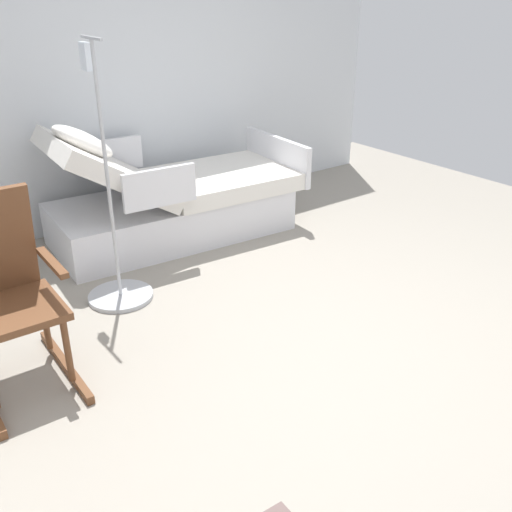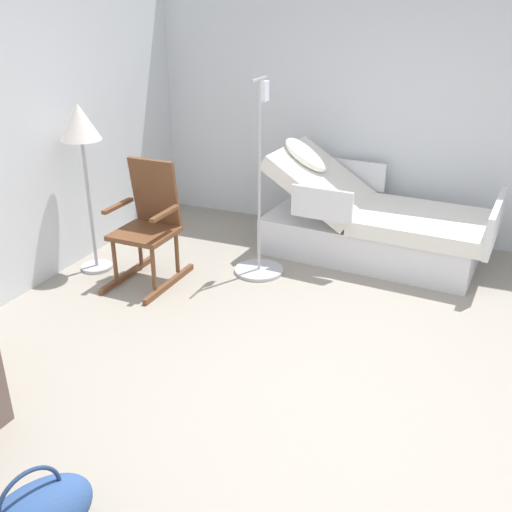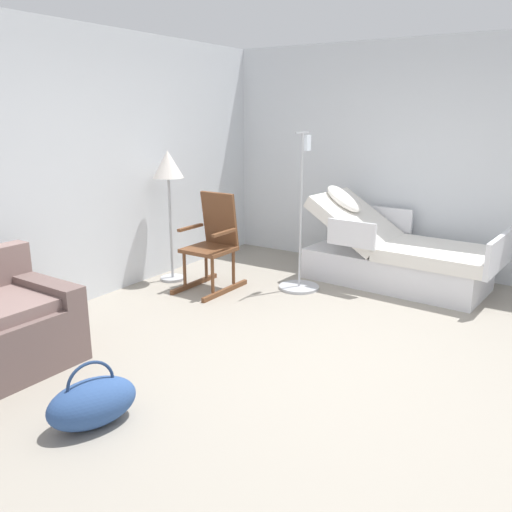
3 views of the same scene
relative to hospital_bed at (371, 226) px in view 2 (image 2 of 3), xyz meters
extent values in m
plane|color=gray|center=(-2.11, -0.09, -0.31)|extent=(6.86, 6.86, 0.00)
cube|color=silver|center=(0.69, -0.09, 1.04)|extent=(0.10, 5.34, 2.70)
cube|color=silver|center=(0.00, 0.01, -0.13)|extent=(1.01, 1.99, 0.35)
cube|color=white|center=(-0.03, -0.46, 0.11)|extent=(0.99, 1.22, 0.14)
cube|color=white|center=(0.04, 0.51, 0.36)|extent=(0.97, 0.94, 0.62)
ellipsoid|color=white|center=(0.05, 0.67, 0.60)|extent=(0.37, 0.51, 0.37)
cube|color=silver|center=(-0.48, 0.35, 0.32)|extent=(0.08, 0.56, 0.28)
cube|color=silver|center=(0.53, 0.28, 0.32)|extent=(0.08, 0.56, 0.28)
cube|color=silver|center=(-0.08, -1.06, 0.22)|extent=(0.95, 0.12, 0.36)
cylinder|color=black|center=(-0.30, 0.83, -0.26)|extent=(0.10, 0.10, 0.10)
cylinder|color=black|center=(0.42, 0.78, -0.26)|extent=(0.10, 0.10, 0.10)
cylinder|color=black|center=(-0.42, -0.76, -0.26)|extent=(0.10, 0.10, 0.10)
cylinder|color=black|center=(0.30, -0.81, -0.26)|extent=(0.10, 0.10, 0.10)
cube|color=brown|center=(-1.28, 1.86, -0.28)|extent=(0.76, 0.05, 0.05)
cube|color=brown|center=(-1.29, 1.43, -0.28)|extent=(0.76, 0.05, 0.05)
cylinder|color=brown|center=(-1.47, 1.46, -0.06)|extent=(0.04, 0.04, 0.40)
cylinder|color=brown|center=(-1.47, 1.84, -0.06)|extent=(0.04, 0.04, 0.40)
cylinder|color=brown|center=(-1.11, 1.45, -0.06)|extent=(0.04, 0.04, 0.40)
cylinder|color=brown|center=(-1.10, 1.83, -0.06)|extent=(0.04, 0.04, 0.40)
cube|color=brown|center=(-1.29, 1.65, 0.14)|extent=(0.47, 0.49, 0.04)
cube|color=brown|center=(-1.09, 1.64, 0.44)|extent=(0.13, 0.43, 0.60)
cube|color=brown|center=(-1.31, 1.42, 0.36)|extent=(0.39, 0.05, 0.03)
cube|color=brown|center=(-1.30, 1.88, 0.36)|extent=(0.39, 0.05, 0.03)
cylinder|color=#B2B5BA|center=(-1.24, 2.22, -0.29)|extent=(0.28, 0.28, 0.03)
cylinder|color=#B2B5BA|center=(-1.24, 2.22, 0.30)|extent=(0.03, 0.03, 1.15)
cone|color=silver|center=(-1.24, 2.22, 1.02)|extent=(0.34, 0.34, 0.30)
torus|color=navy|center=(-3.75, 0.65, -0.03)|extent=(0.29, 0.12, 0.30)
cylinder|color=#B2B5BA|center=(-0.73, 0.83, -0.29)|extent=(0.44, 0.44, 0.03)
cylinder|color=#B2B5BA|center=(-0.73, 0.83, 0.55)|extent=(0.02, 0.02, 1.65)
cube|color=#B2B5BA|center=(-0.73, 0.83, 1.37)|extent=(0.28, 0.02, 0.02)
cube|color=white|center=(-0.61, 0.83, 1.26)|extent=(0.09, 0.04, 0.16)
camera|label=1|loc=(-4.06, 2.18, 1.66)|focal=40.72mm
camera|label=2|loc=(-5.11, -0.99, 1.97)|focal=40.94mm
camera|label=3|loc=(-5.66, -1.77, 1.57)|focal=37.20mm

